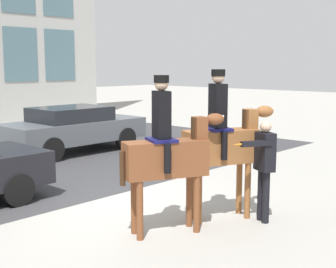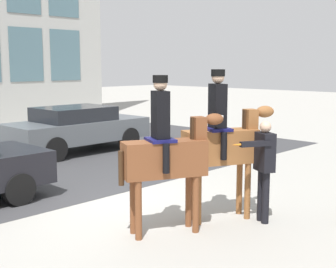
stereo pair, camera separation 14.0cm
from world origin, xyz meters
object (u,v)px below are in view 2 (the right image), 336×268
Objects in this scene: mounted_horse_lead at (167,153)px; pedestrian_bystander at (264,163)px; mounted_horse_companion at (222,142)px; street_car_far_lane at (77,127)px.

mounted_horse_lead is 1.78m from pedestrian_bystander.
pedestrian_bystander is at bearing -34.48° from mounted_horse_companion.
street_car_far_lane is at bearing 91.73° from mounted_horse_lead.
mounted_horse_companion is at bearing -32.52° from pedestrian_bystander.
mounted_horse_lead is at bearing -163.63° from mounted_horse_companion.
pedestrian_bystander is 8.16m from street_car_far_lane.
mounted_horse_companion is at bearing -105.48° from street_car_far_lane.
mounted_horse_companion reaches higher than mounted_horse_lead.
mounted_horse_companion is (1.19, -0.21, 0.07)m from mounted_horse_lead.
mounted_horse_lead is at bearing -114.33° from street_car_far_lane.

